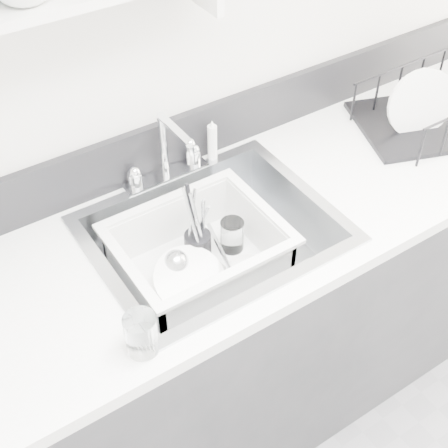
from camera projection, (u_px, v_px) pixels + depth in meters
counter_run at (215, 335)px, 1.96m from camera, size 3.20×0.62×0.92m
backsplash at (157, 149)px, 1.77m from camera, size 3.20×0.02×0.16m
sink at (214, 253)px, 1.70m from camera, size 0.64×0.52×0.20m
faucet at (166, 164)px, 1.75m from camera, size 0.26×0.18×0.23m
side_sprayer at (212, 141)px, 1.81m from camera, size 0.03×0.03×0.14m
wash_tub at (198, 254)px, 1.69m from camera, size 0.48×0.41×0.17m
plate_stack at (192, 284)px, 1.67m from camera, size 0.24×0.23×0.09m
utensil_cup at (198, 245)px, 1.74m from camera, size 0.08×0.08×0.25m
ladle at (202, 263)px, 1.71m from camera, size 0.31×0.19×0.08m
tumbler_in_tub at (232, 235)px, 1.78m from camera, size 0.09×0.09×0.10m
tumbler_counter at (141, 334)px, 1.33m from camera, size 0.09×0.09×0.10m
dish_rack at (432, 104)px, 1.94m from camera, size 0.52×0.46×0.15m
bowl_small at (246, 273)px, 1.71m from camera, size 0.13×0.13×0.04m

